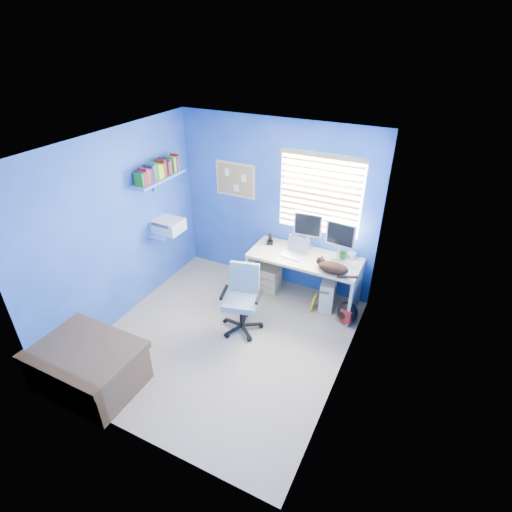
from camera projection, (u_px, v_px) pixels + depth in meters
The scene contains 23 objects.
floor at pixel (223, 339), 5.19m from camera, with size 3.00×3.20×0.00m, color tan.
ceiling at pixel (213, 147), 3.91m from camera, with size 3.00×3.20×0.00m, color white.
wall_back at pixel (276, 206), 5.78m from camera, with size 3.00×0.01×2.50m, color #1C509F.
wall_front at pixel (120, 344), 3.32m from camera, with size 3.00×0.01×2.50m, color #1C509F.
wall_left at pixel (119, 230), 5.12m from camera, with size 0.01×3.20×2.50m, color #1C509F.
wall_right at pixel (348, 291), 3.98m from camera, with size 0.01×3.20×2.50m, color #1C509F.
desk at pixel (303, 279), 5.73m from camera, with size 1.55×0.65×0.74m, color tan.
laptop at pixel (294, 249), 5.52m from camera, with size 0.33×0.26×0.22m, color silver.
monitor_left at pixel (308, 231), 5.63m from camera, with size 0.40×0.12×0.54m, color silver.
monitor_right at pixel (340, 240), 5.38m from camera, with size 0.40×0.12×0.54m, color silver.
phone at pixel (270, 238), 5.82m from camera, with size 0.09×0.11×0.17m, color black.
mug at pixel (343, 256), 5.46m from camera, with size 0.10×0.09×0.10m, color #166617.
cd_spindle at pixel (351, 255), 5.50m from camera, with size 0.13×0.13×0.07m, color silver.
cat at pixel (333, 268), 5.16m from camera, with size 0.40×0.21×0.14m, color black.
tower_pc at pixel (328, 292), 5.70m from camera, with size 0.19×0.44×0.45m, color beige.
drawer_boxes at pixel (268, 278), 6.05m from camera, with size 0.35×0.28×0.41m, color #D1BC8C.
yellow_book at pixel (314, 303), 5.65m from camera, with size 0.03×0.17×0.24m, color yellow.
backpack at pixel (347, 313), 5.39m from camera, with size 0.28×0.22×0.33m, color black.
bed_corner at pixel (88, 366), 4.42m from camera, with size 1.11×0.79×0.53m, color #4F352A.
office_chair at pixel (242, 306), 5.23m from camera, with size 0.64×0.64×0.90m.
window_blinds at pixel (320, 195), 5.36m from camera, with size 1.15×0.05×1.10m.
corkboard at pixel (235, 180), 5.86m from camera, with size 0.64×0.02×0.52m.
wall_shelves at pixel (163, 198), 5.55m from camera, with size 0.42×0.90×1.05m.
Camera 1 is at (2.12, -3.31, 3.57)m, focal length 28.00 mm.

